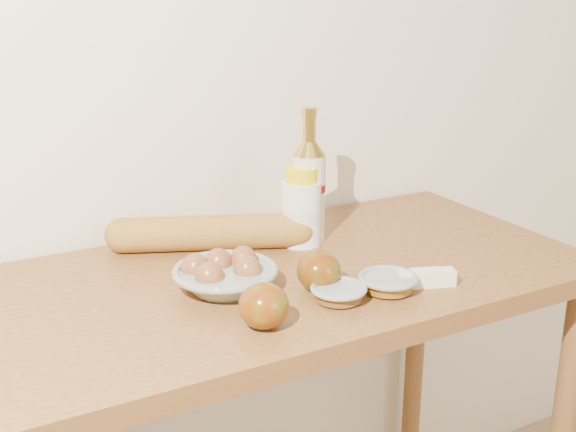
% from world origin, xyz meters
% --- Properties ---
extents(back_wall, '(3.50, 0.02, 2.60)m').
position_xyz_m(back_wall, '(0.00, 1.51, 1.30)').
color(back_wall, silver).
rests_on(back_wall, ground).
extents(table, '(1.20, 0.60, 0.90)m').
position_xyz_m(table, '(0.00, 1.18, 0.78)').
color(table, '#915E2F').
rests_on(table, ground).
extents(bourbon_bottle, '(0.07, 0.07, 0.29)m').
position_xyz_m(bourbon_bottle, '(0.13, 1.30, 1.02)').
color(bourbon_bottle, beige).
rests_on(bourbon_bottle, table).
extents(cream_bottle, '(0.11, 0.11, 0.17)m').
position_xyz_m(cream_bottle, '(0.11, 1.29, 0.98)').
color(cream_bottle, white).
rests_on(cream_bottle, table).
extents(egg_bowl, '(0.20, 0.20, 0.07)m').
position_xyz_m(egg_bowl, '(-0.13, 1.15, 0.93)').
color(egg_bowl, gray).
rests_on(egg_bowl, table).
extents(baguette, '(0.43, 0.24, 0.07)m').
position_xyz_m(baguette, '(-0.07, 1.35, 0.94)').
color(baguette, '#B58337').
rests_on(baguette, table).
extents(apple_redgreen_front, '(0.08, 0.08, 0.08)m').
position_xyz_m(apple_redgreen_front, '(-0.13, 0.99, 0.94)').
color(apple_redgreen_front, '#8C0907').
rests_on(apple_redgreen_front, table).
extents(apple_redgreen_right, '(0.10, 0.10, 0.07)m').
position_xyz_m(apple_redgreen_right, '(0.02, 1.07, 0.94)').
color(apple_redgreen_right, maroon).
rests_on(apple_redgreen_right, table).
extents(sugar_bowl, '(0.13, 0.13, 0.03)m').
position_xyz_m(sugar_bowl, '(0.02, 1.01, 0.92)').
color(sugar_bowl, '#8E9B95').
rests_on(sugar_bowl, table).
extents(syrup_bowl, '(0.14, 0.14, 0.03)m').
position_xyz_m(syrup_bowl, '(0.12, 1.01, 0.92)').
color(syrup_bowl, gray).
rests_on(syrup_bowl, table).
extents(butter_stick, '(0.11, 0.06, 0.03)m').
position_xyz_m(butter_stick, '(0.20, 0.99, 0.91)').
color(butter_stick, '#EEE8B8').
rests_on(butter_stick, table).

